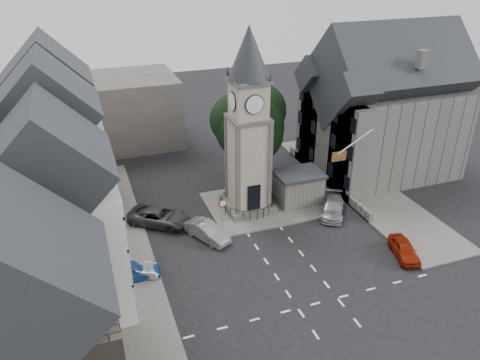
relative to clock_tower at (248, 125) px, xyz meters
name	(u,v)px	position (x,y,z in m)	size (l,w,h in m)	color
ground	(284,257)	(0.00, -7.99, -8.12)	(120.00, 120.00, 0.00)	black
pavement_west	(111,246)	(-12.50, -1.99, -8.05)	(6.00, 30.00, 0.14)	#595651
pavement_east	(360,187)	(12.00, 0.01, -8.05)	(6.00, 26.00, 0.14)	#595651
central_island	(263,205)	(1.50, 0.01, -8.04)	(10.00, 8.00, 0.16)	#595651
road_markings	(318,303)	(0.00, -13.49, -8.12)	(20.00, 8.00, 0.01)	silver
clock_tower	(248,125)	(0.00, 0.00, 0.00)	(4.86, 4.86, 16.25)	#4C4944
stone_shelter	(298,187)	(4.80, -0.49, -6.57)	(4.30, 3.30, 3.08)	#5E5C57
town_tree	(249,116)	(2.00, 5.01, -1.15)	(7.20, 7.20, 10.80)	black
warning_sign_post	(223,208)	(-3.20, -2.56, -6.09)	(0.70, 0.19, 2.85)	black
terrace_pink	(56,132)	(-15.50, 8.01, -1.54)	(8.10, 7.60, 12.80)	pink
terrace_cream	(56,168)	(-15.50, 0.01, -1.54)	(8.10, 7.60, 12.80)	beige
terrace_tudor	(59,227)	(-15.50, -7.99, -1.93)	(8.10, 7.60, 12.00)	silver
building_sw_stone	(30,350)	(-17.00, -16.99, -2.77)	(8.60, 7.60, 10.40)	#423A31
backdrop_west	(91,114)	(-12.00, 20.01, -4.12)	(20.00, 10.00, 8.00)	#4C4944
east_building	(381,114)	(15.59, 3.01, -1.86)	(14.40, 11.40, 12.60)	#5E5C57
east_boundary_wall	(326,179)	(9.20, 2.01, -7.67)	(0.40, 16.00, 0.90)	#5E5C57
flagpole	(355,142)	(8.00, -3.99, -1.12)	(3.68, 0.10, 2.74)	white
car_west_blue	(131,271)	(-11.50, -6.65, -7.41)	(1.69, 4.19, 1.43)	navy
car_west_silver	(130,270)	(-11.50, -6.46, -7.47)	(1.39, 3.97, 1.31)	gray
car_west_grey	(159,217)	(-8.13, 0.01, -7.37)	(2.50, 5.42, 1.51)	#323235
car_island_silver	(207,231)	(-4.86, -3.49, -7.42)	(1.48, 4.24, 1.40)	gray
car_island_east	(333,207)	(6.80, -3.49, -7.45)	(1.88, 4.64, 1.35)	#919298
car_east_red	(404,249)	(8.79, -10.99, -7.48)	(1.52, 3.79, 1.29)	maroon
pedestrian	(351,184)	(10.63, -0.42, -7.29)	(0.61, 0.40, 1.67)	beige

